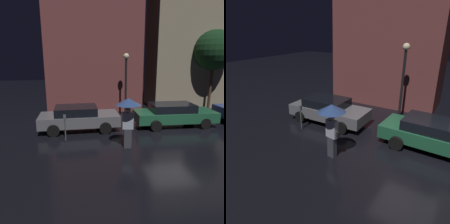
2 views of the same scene
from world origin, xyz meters
The scene contains 9 objects.
ground_plane centered at (0.00, 0.00, 0.00)m, with size 60.00×60.00×0.00m, color black.
building_facade_left centered at (-3.57, 6.50, 5.44)m, with size 6.86×3.00×10.88m.
building_facade_right centered at (5.10, 6.50, 4.80)m, with size 8.45×3.00×9.60m.
parked_car_grey centered at (-4.85, 1.32, 0.71)m, with size 4.29×2.04×1.32m.
parked_car_green centered at (0.65, 1.27, 0.70)m, with size 4.70×2.01×1.30m.
pedestrian_with_umbrella centered at (-2.75, -1.51, 1.73)m, with size 1.08×1.08×2.23m.
parking_meter centered at (-5.51, -0.22, 0.79)m, with size 0.12×0.10×1.27m.
street_lamp_near centered at (-1.69, 3.76, 2.74)m, with size 0.37×0.37×4.15m.
street_tree centered at (4.92, 4.53, 4.38)m, with size 2.85×2.85×5.82m.
Camera 1 is at (-4.85, -10.33, 3.89)m, focal length 35.00 mm.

